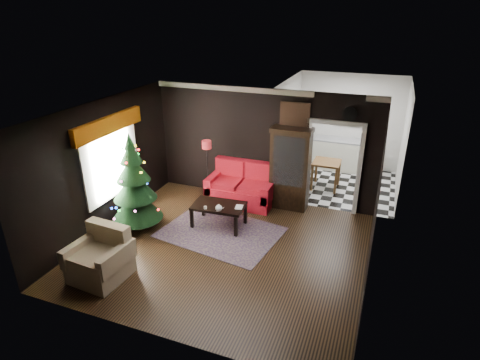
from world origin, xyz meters
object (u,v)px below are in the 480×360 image
at_px(floor_lamp, 207,169).
at_px(armchair, 99,256).
at_px(teapot, 219,208).
at_px(loveseat, 241,184).
at_px(curio_cabinet, 290,170).
at_px(coffee_table, 219,215).
at_px(kitchen_table, 326,175).
at_px(christmas_tree, 134,183).
at_px(wall_clock, 350,114).

distance_m(floor_lamp, armchair, 3.62).
distance_m(floor_lamp, teapot, 1.68).
xyz_separation_m(loveseat, curio_cabinet, (1.15, 0.22, 0.45)).
relative_size(loveseat, coffee_table, 1.50).
xyz_separation_m(loveseat, coffee_table, (-0.07, -1.24, -0.23)).
height_order(coffee_table, kitchen_table, kitchen_table).
bearing_deg(loveseat, curio_cabinet, 10.83).
relative_size(christmas_tree, armchair, 2.22).
relative_size(christmas_tree, coffee_table, 1.85).
distance_m(curio_cabinet, christmas_tree, 3.58).
xyz_separation_m(curio_cabinet, armchair, (-2.46, -3.91, -0.49)).
bearing_deg(kitchen_table, floor_lamp, -146.32).
xyz_separation_m(wall_clock, kitchen_table, (-0.55, 1.25, -2.00)).
height_order(loveseat, teapot, loveseat).
xyz_separation_m(floor_lamp, wall_clock, (3.20, 0.52, 1.55)).
bearing_deg(loveseat, teapot, -87.90).
distance_m(loveseat, coffee_table, 1.26).
height_order(curio_cabinet, teapot, curio_cabinet).
xyz_separation_m(curio_cabinet, teapot, (-1.09, -1.73, -0.35)).
bearing_deg(armchair, floor_lamp, 87.08).
bearing_deg(floor_lamp, curio_cabinet, 9.53).
xyz_separation_m(floor_lamp, kitchen_table, (2.65, 1.77, -0.46)).
bearing_deg(christmas_tree, coffee_table, 21.79).
xyz_separation_m(curio_cabinet, coffee_table, (-1.22, -1.46, -0.68)).
relative_size(floor_lamp, teapot, 8.95).
xyz_separation_m(teapot, wall_clock, (2.29, 1.91, 1.78)).
relative_size(loveseat, curio_cabinet, 0.89).
height_order(floor_lamp, kitchen_table, floor_lamp).
relative_size(christmas_tree, wall_clock, 6.55).
height_order(curio_cabinet, coffee_table, curio_cabinet).
bearing_deg(teapot, floor_lamp, 122.95).
bearing_deg(kitchen_table, christmas_tree, -134.80).
bearing_deg(armchair, loveseat, 74.88).
relative_size(teapot, kitchen_table, 0.22).
distance_m(floor_lamp, coffee_table, 1.48).
xyz_separation_m(loveseat, kitchen_table, (1.80, 1.65, -0.12)).
xyz_separation_m(armchair, teapot, (1.37, 2.18, 0.14)).
height_order(teapot, wall_clock, wall_clock).
bearing_deg(curio_cabinet, loveseat, -169.17).
relative_size(wall_clock, kitchen_table, 0.43).
xyz_separation_m(loveseat, teapot, (0.06, -1.51, 0.10)).
distance_m(curio_cabinet, floor_lamp, 2.03).
bearing_deg(teapot, kitchen_table, 61.11).
bearing_deg(kitchen_table, teapot, -118.89).
bearing_deg(christmas_tree, kitchen_table, 45.20).
bearing_deg(curio_cabinet, floor_lamp, -170.47).
height_order(armchair, teapot, armchair).
distance_m(loveseat, floor_lamp, 0.92).
height_order(loveseat, coffee_table, loveseat).
height_order(coffee_table, wall_clock, wall_clock).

